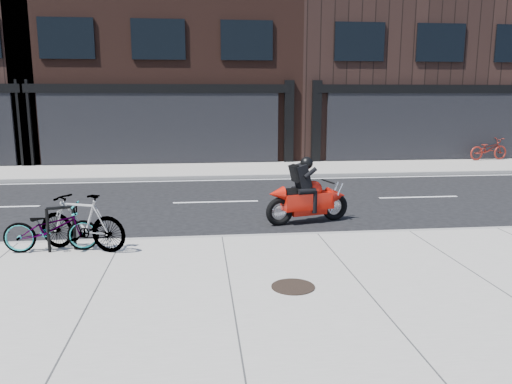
{
  "coord_description": "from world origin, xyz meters",
  "views": [
    {
      "loc": [
        -0.41,
        -11.85,
        2.98
      ],
      "look_at": [
        0.79,
        -1.23,
        0.9
      ],
      "focal_mm": 35.0,
      "sensor_mm": 36.0,
      "label": 1
    }
  ],
  "objects": [
    {
      "name": "building_mideast",
      "position": [
        10.0,
        14.5,
        6.25
      ],
      "size": [
        12.0,
        10.0,
        12.5
      ],
      "primitive_type": "cube",
      "color": "black",
      "rests_on": "ground"
    },
    {
      "name": "motorcycle",
      "position": [
        2.18,
        -0.53,
        0.64
      ],
      "size": [
        2.1,
        0.8,
        1.59
      ],
      "rotation": [
        0.0,
        0.0,
        0.25
      ],
      "color": "black",
      "rests_on": "ground"
    },
    {
      "name": "sidewalk_near",
      "position": [
        0.0,
        -5.0,
        0.07
      ],
      "size": [
        60.0,
        6.0,
        0.13
      ],
      "primitive_type": "cube",
      "color": "gray",
      "rests_on": "ground"
    },
    {
      "name": "manhole_cover",
      "position": [
        0.94,
        -4.85,
        0.14
      ],
      "size": [
        0.79,
        0.79,
        0.02
      ],
      "primitive_type": "cylinder",
      "rotation": [
        0.0,
        0.0,
        0.22
      ],
      "color": "black",
      "rests_on": "sidewalk_near"
    },
    {
      "name": "bicycle_front",
      "position": [
        -3.17,
        -2.6,
        0.57
      ],
      "size": [
        1.72,
        0.67,
        0.89
      ],
      "primitive_type": "imported",
      "rotation": [
        0.0,
        0.0,
        1.62
      ],
      "color": "gray",
      "rests_on": "sidewalk_near"
    },
    {
      "name": "bike_rack",
      "position": [
        -2.99,
        -2.6,
        0.63
      ],
      "size": [
        0.49,
        0.18,
        0.85
      ],
      "rotation": [
        0.0,
        0.0,
        0.27
      ],
      "color": "black",
      "rests_on": "sidewalk_near"
    },
    {
      "name": "ground",
      "position": [
        0.0,
        0.0,
        0.0
      ],
      "size": [
        120.0,
        120.0,
        0.0
      ],
      "primitive_type": "plane",
      "color": "black",
      "rests_on": "ground"
    },
    {
      "name": "bicycle_far",
      "position": [
        12.36,
        9.0,
        0.62
      ],
      "size": [
        1.94,
        0.91,
        0.98
      ],
      "primitive_type": "imported",
      "rotation": [
        0.0,
        0.0,
        1.72
      ],
      "color": "maroon",
      "rests_on": "sidewalk_far"
    },
    {
      "name": "sidewalk_far",
      "position": [
        0.0,
        7.75,
        0.07
      ],
      "size": [
        60.0,
        3.5,
        0.13
      ],
      "primitive_type": "cube",
      "color": "gray",
      "rests_on": "ground"
    },
    {
      "name": "building_center",
      "position": [
        -2.0,
        14.5,
        7.25
      ],
      "size": [
        12.0,
        10.0,
        14.5
      ],
      "primitive_type": "cube",
      "color": "black",
      "rests_on": "ground"
    },
    {
      "name": "bicycle_rear",
      "position": [
        -2.61,
        -2.6,
        0.67
      ],
      "size": [
        1.84,
        1.13,
        1.07
      ],
      "primitive_type": "imported",
      "rotation": [
        0.0,
        0.0,
        4.33
      ],
      "color": "gray",
      "rests_on": "sidewalk_near"
    }
  ]
}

